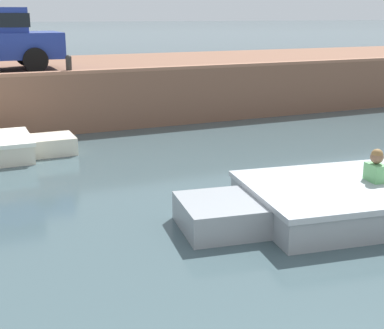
{
  "coord_description": "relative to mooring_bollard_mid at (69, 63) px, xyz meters",
  "views": [
    {
      "loc": [
        -2.35,
        -1.04,
        2.84
      ],
      "look_at": [
        -0.06,
        4.13,
        1.25
      ],
      "focal_mm": 50.0,
      "sensor_mm": 36.0,
      "label": 1
    }
  ],
  "objects": [
    {
      "name": "mooring_bollard_mid",
      "position": [
        0.0,
        0.0,
        0.0
      ],
      "size": [
        0.15,
        0.15,
        0.45
      ],
      "color": "#2D2B28",
      "rests_on": "far_quay_wall"
    },
    {
      "name": "far_wall_coping",
      "position": [
        -0.22,
        -0.13,
        -0.2
      ],
      "size": [
        60.0,
        0.24,
        0.08
      ],
      "primitive_type": "cube",
      "color": "#9F6C52",
      "rests_on": "far_quay_wall"
    },
    {
      "name": "far_quay_wall",
      "position": [
        -0.22,
        2.75,
        -0.97
      ],
      "size": [
        60.0,
        6.0,
        1.45
      ],
      "primitive_type": "cube",
      "color": "brown",
      "rests_on": "ground"
    },
    {
      "name": "ground_plane",
      "position": [
        -0.22,
        -6.14,
        -1.69
      ],
      "size": [
        400.0,
        400.0,
        0.0
      ],
      "primitive_type": "plane",
      "color": "#3D5156"
    }
  ]
}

